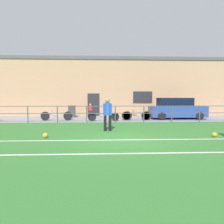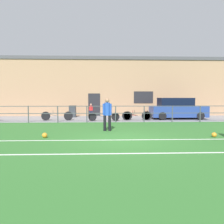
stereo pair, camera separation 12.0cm
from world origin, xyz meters
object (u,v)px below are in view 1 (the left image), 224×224
at_px(bicycle_parked_4, 137,116).
at_px(bicycle_parked_1, 56,116).
at_px(spectator_child, 90,109).
at_px(bicycle_parked_0, 136,116).
at_px(soccer_ball_match, 45,135).
at_px(parked_car_red, 176,109).
at_px(trash_bin_0, 72,111).
at_px(soccer_ball_spare, 215,135).
at_px(bicycle_parked_3, 103,117).
at_px(player_striker, 108,112).

bearing_deg(bicycle_parked_4, bicycle_parked_1, 180.00).
xyz_separation_m(spectator_child, bicycle_parked_0, (3.57, -2.67, -0.33)).
height_order(soccer_ball_match, parked_car_red, parked_car_red).
xyz_separation_m(parked_car_red, bicycle_parked_1, (-9.37, -0.85, -0.44)).
bearing_deg(bicycle_parked_0, spectator_child, 143.22).
relative_size(spectator_child, bicycle_parked_4, 0.55).
bearing_deg(trash_bin_0, soccer_ball_spare, -51.54).
height_order(soccer_ball_match, bicycle_parked_3, bicycle_parked_3).
bearing_deg(parked_car_red, soccer_ball_match, -137.73).
distance_m(soccer_ball_match, soccer_ball_spare, 7.34).
bearing_deg(trash_bin_0, spectator_child, 5.18).
distance_m(spectator_child, trash_bin_0, 1.60).
relative_size(bicycle_parked_1, bicycle_parked_3, 1.02).
relative_size(soccer_ball_match, soccer_ball_spare, 1.05).
bearing_deg(bicycle_parked_3, bicycle_parked_4, 10.89).
distance_m(player_striker, bicycle_parked_3, 4.56).
xyz_separation_m(spectator_child, bicycle_parked_1, (-2.37, -2.67, -0.32)).
bearing_deg(trash_bin_0, soccer_ball_match, -88.92).
height_order(player_striker, bicycle_parked_0, player_striker).
bearing_deg(soccer_ball_match, spectator_child, 81.53).
bearing_deg(parked_car_red, bicycle_parked_4, -165.66).
distance_m(parked_car_red, bicycle_parked_1, 9.42).
relative_size(bicycle_parked_0, bicycle_parked_4, 1.00).
bearing_deg(player_striker, soccer_ball_match, 36.22).
xyz_separation_m(soccer_ball_match, bicycle_parked_0, (4.98, 6.80, 0.25)).
xyz_separation_m(soccer_ball_spare, parked_car_red, (1.08, 7.78, 0.70)).
height_order(player_striker, parked_car_red, parked_car_red).
distance_m(bicycle_parked_0, bicycle_parked_1, 5.94).
bearing_deg(trash_bin_0, bicycle_parked_0, -26.10).
distance_m(player_striker, parked_car_red, 8.17).
relative_size(parked_car_red, bicycle_parked_3, 1.90).
height_order(parked_car_red, trash_bin_0, parked_car_red).
relative_size(soccer_ball_spare, bicycle_parked_3, 0.09).
xyz_separation_m(bicycle_parked_0, bicycle_parked_1, (-5.94, 0.00, 0.01)).
relative_size(spectator_child, bicycle_parked_3, 0.51).
xyz_separation_m(soccer_ball_match, parked_car_red, (8.41, 7.64, 0.70)).
relative_size(spectator_child, bicycle_parked_0, 0.55).
bearing_deg(trash_bin_0, bicycle_parked_4, -25.57).
bearing_deg(player_striker, bicycle_parked_1, -51.06).
height_order(bicycle_parked_0, bicycle_parked_3, bicycle_parked_0).
bearing_deg(bicycle_parked_3, player_striker, -87.81).
xyz_separation_m(soccer_ball_match, spectator_child, (1.41, 9.47, 0.58)).
bearing_deg(bicycle_parked_1, trash_bin_0, 72.70).
relative_size(bicycle_parked_1, bicycle_parked_4, 1.09).
xyz_separation_m(soccer_ball_match, trash_bin_0, (-0.18, 9.32, 0.42)).
distance_m(bicycle_parked_1, bicycle_parked_4, 6.06).
bearing_deg(parked_car_red, bicycle_parked_3, -167.15).
relative_size(bicycle_parked_0, bicycle_parked_1, 0.92).
relative_size(soccer_ball_spare, trash_bin_0, 0.21).
xyz_separation_m(player_striker, parked_car_red, (5.70, 5.85, -0.15)).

